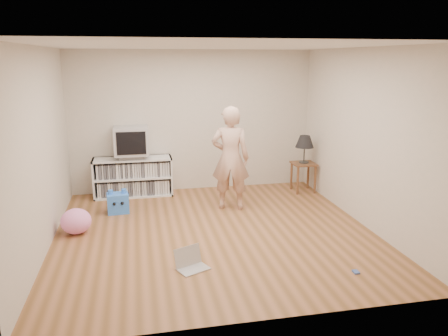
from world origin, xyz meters
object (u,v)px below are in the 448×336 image
plush_pink (76,221)px  media_unit (133,177)px  table_lamp (305,142)px  dvd_deck (132,156)px  crt_tv (131,141)px  plush_blue (118,203)px  laptop (190,263)px  side_table (303,170)px  person (230,158)px

plush_pink → media_unit: bearing=64.2°
table_lamp → plush_pink: bearing=-161.8°
dvd_deck → table_lamp: (3.13, -0.37, 0.21)m
crt_tv → plush_blue: 1.26m
crt_tv → laptop: 3.26m
side_table → laptop: 3.66m
crt_tv → side_table: 3.21m
media_unit → laptop: size_ratio=3.18×
dvd_deck → laptop: size_ratio=1.02×
table_lamp → plush_blue: 3.51m
table_lamp → laptop: table_lamp is taller
side_table → plush_pink: side_table is taller
media_unit → table_lamp: 3.21m
table_lamp → plush_blue: size_ratio=1.32×
side_table → laptop: bearing=-132.7°
media_unit → side_table: (3.13, -0.39, 0.07)m
side_table → table_lamp: 0.53m
table_lamp → person: bearing=-156.8°
plush_blue → plush_pink: size_ratio=0.91×
laptop → plush_pink: (-1.47, 1.39, 0.12)m
media_unit → dvd_deck: dvd_deck is taller
side_table → plush_blue: size_ratio=1.41×
side_table → plush_pink: (-3.94, -1.29, -0.23)m
crt_tv → plush_pink: size_ratio=1.40×
crt_tv → plush_blue: size_ratio=1.53×
person → dvd_deck: bearing=-16.8°
plush_pink → plush_blue: bearing=54.2°
dvd_deck → plush_pink: (-0.81, -1.66, -0.55)m
person → plush_blue: 1.97m
crt_tv → table_lamp: (3.13, -0.37, -0.08)m
crt_tv → plush_blue: (-0.25, -0.89, -0.85)m
person → laptop: size_ratio=3.89×
dvd_deck → crt_tv: 0.29m
media_unit → person: 1.97m
media_unit → person: person is taller
media_unit → table_lamp: (3.13, -0.39, 0.59)m
plush_pink → laptop: bearing=-43.4°
plush_pink → side_table: bearing=18.2°
laptop → side_table: bearing=22.5°
media_unit → crt_tv: bearing=-90.0°
plush_blue → plush_pink: (-0.56, -0.78, 0.02)m
dvd_deck → plush_pink: bearing=-116.0°
plush_pink → table_lamp: bearing=18.2°
media_unit → side_table: bearing=-7.0°
plush_blue → crt_tv: bearing=69.4°
crt_tv → side_table: bearing=-6.7°
person → laptop: 2.36m
crt_tv → side_table: size_ratio=1.09×
dvd_deck → side_table: dvd_deck is taller
laptop → media_unit: bearing=77.2°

